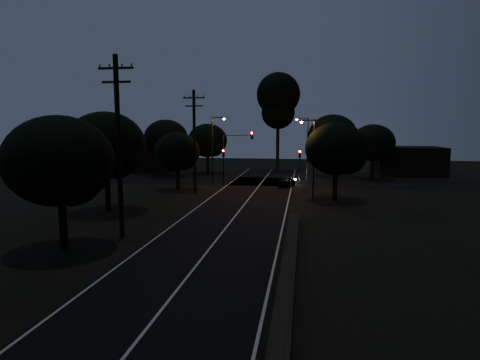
% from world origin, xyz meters
% --- Properties ---
extents(road_surface, '(60.00, 70.00, 0.03)m').
position_xyz_m(road_surface, '(0.00, 31.12, 0.01)').
color(road_surface, black).
rests_on(road_surface, ground).
extents(retaining_wall, '(6.93, 26.00, 1.60)m').
position_xyz_m(retaining_wall, '(7.74, 3.00, 0.62)').
color(retaining_wall, black).
rests_on(retaining_wall, ground).
extents(utility_pole_mid, '(2.20, 0.30, 11.00)m').
position_xyz_m(utility_pole_mid, '(-6.00, 15.00, 5.74)').
color(utility_pole_mid, black).
rests_on(utility_pole_mid, ground).
extents(utility_pole_far, '(2.20, 0.30, 10.50)m').
position_xyz_m(utility_pole_far, '(-6.00, 32.00, 5.48)').
color(utility_pole_far, black).
rests_on(utility_pole_far, ground).
extents(tree_left_b, '(5.81, 5.81, 7.39)m').
position_xyz_m(tree_left_b, '(-7.79, 11.88, 4.79)').
color(tree_left_b, black).
rests_on(tree_left_b, ground).
extents(tree_left_c, '(6.33, 6.33, 8.00)m').
position_xyz_m(tree_left_c, '(-10.28, 21.87, 5.17)').
color(tree_left_c, black).
rests_on(tree_left_c, ground).
extents(tree_left_d, '(4.92, 4.92, 6.24)m').
position_xyz_m(tree_left_d, '(-8.33, 33.90, 4.04)').
color(tree_left_d, black).
rests_on(tree_left_d, ground).
extents(tree_far_nw, '(5.78, 5.78, 7.32)m').
position_xyz_m(tree_far_nw, '(-8.80, 49.88, 4.74)').
color(tree_far_nw, black).
rests_on(tree_far_nw, ground).
extents(tree_far_w, '(6.16, 6.16, 7.86)m').
position_xyz_m(tree_far_w, '(-13.78, 45.88, 5.11)').
color(tree_far_w, black).
rests_on(tree_far_w, ground).
extents(tree_far_ne, '(6.78, 6.78, 8.57)m').
position_xyz_m(tree_far_ne, '(9.24, 49.86, 5.55)').
color(tree_far_ne, black).
rests_on(tree_far_ne, ground).
extents(tree_far_e, '(5.66, 5.66, 7.18)m').
position_xyz_m(tree_far_e, '(14.20, 46.89, 4.65)').
color(tree_far_e, black).
rests_on(tree_far_e, ground).
extents(tree_right_a, '(5.68, 5.68, 7.21)m').
position_xyz_m(tree_right_a, '(8.20, 29.89, 4.68)').
color(tree_right_a, black).
rests_on(tree_right_a, ground).
extents(tall_pine, '(6.67, 6.67, 15.15)m').
position_xyz_m(tall_pine, '(1.00, 55.00, 10.93)').
color(tall_pine, black).
rests_on(tall_pine, ground).
extents(building_left, '(10.00, 8.00, 4.40)m').
position_xyz_m(building_left, '(-20.00, 52.00, 2.20)').
color(building_left, black).
rests_on(building_left, ground).
extents(building_right, '(9.00, 7.00, 4.00)m').
position_xyz_m(building_right, '(20.00, 53.00, 2.00)').
color(building_right, black).
rests_on(building_right, ground).
extents(signal_left, '(0.28, 0.35, 4.10)m').
position_xyz_m(signal_left, '(-4.60, 39.99, 2.84)').
color(signal_left, black).
rests_on(signal_left, ground).
extents(signal_right, '(0.28, 0.35, 4.10)m').
position_xyz_m(signal_right, '(4.60, 39.99, 2.84)').
color(signal_right, black).
rests_on(signal_right, ground).
extents(signal_mast, '(3.70, 0.35, 6.25)m').
position_xyz_m(signal_mast, '(-2.91, 39.99, 4.34)').
color(signal_mast, black).
rests_on(signal_mast, ground).
extents(streetlight_a, '(1.66, 0.26, 8.00)m').
position_xyz_m(streetlight_a, '(-5.31, 38.00, 4.64)').
color(streetlight_a, black).
rests_on(streetlight_a, ground).
extents(streetlight_b, '(1.66, 0.26, 8.00)m').
position_xyz_m(streetlight_b, '(5.31, 44.00, 4.64)').
color(streetlight_b, black).
rests_on(streetlight_b, ground).
extents(streetlight_c, '(1.46, 0.26, 7.50)m').
position_xyz_m(streetlight_c, '(5.83, 30.00, 4.35)').
color(streetlight_c, black).
rests_on(streetlight_c, ground).
extents(car, '(2.10, 3.79, 1.22)m').
position_xyz_m(car, '(3.20, 38.32, 0.61)').
color(car, black).
rests_on(car, ground).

